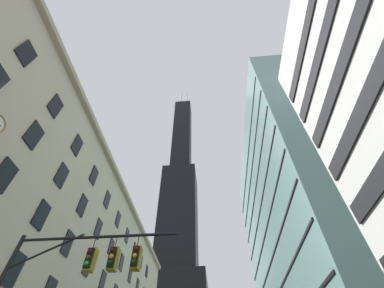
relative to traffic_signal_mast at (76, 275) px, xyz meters
The scene contains 4 objects.
station_building 26.31m from the traffic_signal_mast, 122.75° to the left, with size 12.69×59.84×26.15m.
dark_skyscraper 99.63m from the traffic_signal_mast, 95.70° to the left, with size 23.72×23.72×171.96m.
glass_office_midrise 37.16m from the traffic_signal_mast, 50.19° to the left, with size 14.72×38.66×42.16m.
traffic_signal_mast is the anchor object (origin of this frame).
Camera 1 is at (2.88, -8.56, 1.56)m, focal length 22.90 mm.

